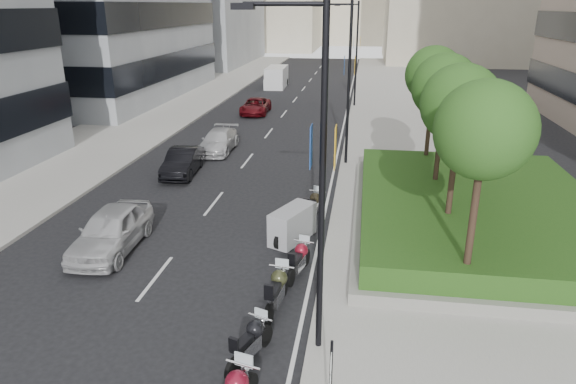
% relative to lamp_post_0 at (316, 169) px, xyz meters
% --- Properties ---
extents(ground, '(160.00, 160.00, 0.00)m').
position_rel_lamp_post_0_xyz_m(ground, '(-4.14, -1.00, -5.07)').
color(ground, black).
rests_on(ground, ground).
extents(sidewalk_right, '(10.00, 100.00, 0.15)m').
position_rel_lamp_post_0_xyz_m(sidewalk_right, '(4.86, 29.00, -4.99)').
color(sidewalk_right, '#9E9B93').
rests_on(sidewalk_right, ground).
extents(sidewalk_left, '(8.00, 100.00, 0.15)m').
position_rel_lamp_post_0_xyz_m(sidewalk_left, '(-16.14, 29.00, -4.99)').
color(sidewalk_left, '#9E9B93').
rests_on(sidewalk_left, ground).
extents(lane_edge, '(0.12, 100.00, 0.01)m').
position_rel_lamp_post_0_xyz_m(lane_edge, '(-0.44, 29.00, -5.06)').
color(lane_edge, silver).
rests_on(lane_edge, ground).
extents(lane_centre, '(0.12, 100.00, 0.01)m').
position_rel_lamp_post_0_xyz_m(lane_centre, '(-5.64, 29.00, -5.06)').
color(lane_centre, silver).
rests_on(lane_centre, ground).
extents(planter, '(10.00, 14.00, 0.40)m').
position_rel_lamp_post_0_xyz_m(planter, '(5.86, 9.00, -4.72)').
color(planter, gray).
rests_on(planter, sidewalk_right).
extents(hedge, '(9.40, 13.40, 0.80)m').
position_rel_lamp_post_0_xyz_m(hedge, '(5.86, 9.00, -4.12)').
color(hedge, '#174513').
rests_on(hedge, planter).
extents(tree_0, '(2.80, 2.80, 6.30)m').
position_rel_lamp_post_0_xyz_m(tree_0, '(4.36, 3.00, 0.36)').
color(tree_0, '#332319').
rests_on(tree_0, planter).
extents(tree_1, '(2.80, 2.80, 6.30)m').
position_rel_lamp_post_0_xyz_m(tree_1, '(4.36, 7.00, 0.36)').
color(tree_1, '#332319').
rests_on(tree_1, planter).
extents(tree_2, '(2.80, 2.80, 6.30)m').
position_rel_lamp_post_0_xyz_m(tree_2, '(4.36, 11.00, 0.36)').
color(tree_2, '#332319').
rests_on(tree_2, planter).
extents(tree_3, '(2.80, 2.80, 6.30)m').
position_rel_lamp_post_0_xyz_m(tree_3, '(4.36, 15.00, 0.36)').
color(tree_3, '#332319').
rests_on(tree_3, planter).
extents(lamp_post_0, '(2.34, 0.45, 9.00)m').
position_rel_lamp_post_0_xyz_m(lamp_post_0, '(0.00, 0.00, 0.00)').
color(lamp_post_0, black).
rests_on(lamp_post_0, ground).
extents(lamp_post_1, '(2.34, 0.45, 9.00)m').
position_rel_lamp_post_0_xyz_m(lamp_post_1, '(0.00, 17.00, 0.00)').
color(lamp_post_1, black).
rests_on(lamp_post_1, ground).
extents(lamp_post_2, '(2.34, 0.45, 9.00)m').
position_rel_lamp_post_0_xyz_m(lamp_post_2, '(0.00, 35.00, 0.00)').
color(lamp_post_2, black).
rests_on(lamp_post_2, ground).
extents(parking_sign, '(0.06, 0.32, 2.50)m').
position_rel_lamp_post_0_xyz_m(parking_sign, '(0.66, -3.00, -3.61)').
color(parking_sign, black).
rests_on(parking_sign, ground).
extents(motorcycle_2, '(0.95, 2.03, 1.06)m').
position_rel_lamp_post_0_xyz_m(motorcycle_2, '(-1.53, -0.71, -4.50)').
color(motorcycle_2, black).
rests_on(motorcycle_2, ground).
extents(motorcycle_3, '(0.79, 2.36, 1.18)m').
position_rel_lamp_post_0_xyz_m(motorcycle_3, '(-1.26, 1.78, -4.44)').
color(motorcycle_3, black).
rests_on(motorcycle_3, ground).
extents(motorcycle_4, '(0.75, 2.10, 1.06)m').
position_rel_lamp_post_0_xyz_m(motorcycle_4, '(-0.87, 3.94, -4.50)').
color(motorcycle_4, black).
rests_on(motorcycle_4, ground).
extents(motorcycle_5, '(1.71, 2.38, 1.34)m').
position_rel_lamp_post_0_xyz_m(motorcycle_5, '(-1.48, 6.60, -4.40)').
color(motorcycle_5, black).
rests_on(motorcycle_5, ground).
extents(motorcycle_6, '(0.88, 2.20, 1.12)m').
position_rel_lamp_post_0_xyz_m(motorcycle_6, '(-0.90, 8.85, -4.47)').
color(motorcycle_6, black).
rests_on(motorcycle_6, ground).
extents(car_a, '(2.09, 4.79, 1.61)m').
position_rel_lamp_post_0_xyz_m(car_a, '(-8.03, 4.81, -4.26)').
color(car_a, '#BDBDBF').
rests_on(car_a, ground).
extents(car_b, '(1.83, 4.35, 1.40)m').
position_rel_lamp_post_0_xyz_m(car_b, '(-8.51, 13.99, -4.37)').
color(car_b, black).
rests_on(car_b, ground).
extents(car_c, '(1.94, 4.63, 1.34)m').
position_rel_lamp_post_0_xyz_m(car_c, '(-7.86, 18.76, -4.40)').
color(car_c, silver).
rests_on(car_c, ground).
extents(car_d, '(2.29, 4.71, 1.29)m').
position_rel_lamp_post_0_xyz_m(car_d, '(-8.02, 30.71, -4.42)').
color(car_d, '#580A10').
rests_on(car_d, ground).
extents(delivery_van, '(2.18, 5.34, 2.22)m').
position_rel_lamp_post_0_xyz_m(delivery_van, '(-8.75, 45.40, -4.03)').
color(delivery_van, white).
rests_on(delivery_van, ground).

